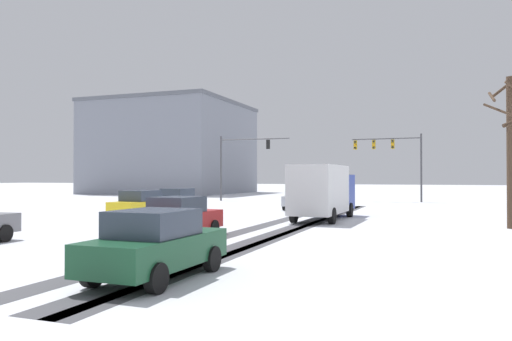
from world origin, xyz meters
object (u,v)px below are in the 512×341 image
object	(u,v)px
traffic_signal_far_right	(392,152)
car_yellow_cab_third	(141,204)
car_silver_lead	(299,198)
office_building_far_left_block	(173,148)
car_dark_green_sixth	(156,244)
car_red_fourth	(179,217)
bus_oncoming	(318,180)
car_white_second	(178,200)
bare_tree_sidewalk_mid	(510,147)
traffic_signal_far_left	(240,156)
box_truck_delivery	(324,190)

from	to	relation	value
traffic_signal_far_right	car_yellow_cab_third	xyz separation A→B (m)	(-11.66, -25.17, -3.99)
car_silver_lead	office_building_far_left_block	size ratio (longest dim) A/B	0.21
car_yellow_cab_third	car_dark_green_sixth	distance (m)	17.07
car_silver_lead	car_red_fourth	world-z (taller)	same
car_dark_green_sixth	bus_oncoming	xyz separation A→B (m)	(-8.45, 52.23, 1.18)
car_white_second	bare_tree_sidewalk_mid	bearing A→B (deg)	-10.45
traffic_signal_far_left	bus_oncoming	distance (m)	17.61
car_yellow_cab_third	office_building_far_left_block	size ratio (longest dim) A/B	0.21
office_building_far_left_block	car_white_second	bearing A→B (deg)	-59.35
car_red_fourth	bare_tree_sidewalk_mid	world-z (taller)	bare_tree_sidewalk_mid
car_white_second	car_yellow_cab_third	xyz separation A→B (m)	(0.43, -4.99, 0.00)
traffic_signal_far_right	box_truck_delivery	bearing A→B (deg)	-94.68
traffic_signal_far_left	car_yellow_cab_third	distance (m)	21.69
car_white_second	car_yellow_cab_third	size ratio (longest dim) A/B	0.99
office_building_far_left_block	box_truck_delivery	bearing A→B (deg)	-50.01
car_red_fourth	car_dark_green_sixth	bearing A→B (deg)	-64.54
car_silver_lead	car_white_second	xyz separation A→B (m)	(-6.73, -5.89, 0.00)
car_silver_lead	car_yellow_cab_third	distance (m)	12.57
traffic_signal_far_right	car_dark_green_sixth	xyz separation A→B (m)	(-1.94, -39.21, -3.99)
box_truck_delivery	office_building_far_left_block	bearing A→B (deg)	129.99
car_dark_green_sixth	car_red_fourth	bearing A→B (deg)	115.46
car_yellow_cab_third	car_dark_green_sixth	world-z (taller)	same
traffic_signal_far_right	car_white_second	xyz separation A→B (m)	(-12.09, -20.19, -3.99)
traffic_signal_far_left	car_yellow_cab_third	bearing A→B (deg)	-82.85
car_yellow_cab_third	car_dark_green_sixth	xyz separation A→B (m)	(9.72, -14.04, 0.00)
bus_oncoming	traffic_signal_far_right	bearing A→B (deg)	-51.41
bus_oncoming	box_truck_delivery	world-z (taller)	bus_oncoming
car_yellow_cab_third	car_red_fourth	world-z (taller)	same
bus_oncoming	car_yellow_cab_third	bearing A→B (deg)	-91.90
bus_oncoming	car_dark_green_sixth	bearing A→B (deg)	-80.81
car_white_second	traffic_signal_far_left	bearing A→B (deg)	97.82
car_silver_lead	car_yellow_cab_third	size ratio (longest dim) A/B	1.00
car_white_second	bare_tree_sidewalk_mid	xyz separation A→B (m)	(19.41, -3.58, 2.94)
car_yellow_cab_third	bus_oncoming	bearing A→B (deg)	88.10
car_silver_lead	car_red_fourth	bearing A→B (deg)	-89.61
traffic_signal_far_right	box_truck_delivery	xyz separation A→B (m)	(-1.81, -22.12, -3.17)
car_silver_lead	traffic_signal_far_right	bearing A→B (deg)	69.46
traffic_signal_far_left	car_white_second	distance (m)	16.79
traffic_signal_far_left	traffic_signal_far_right	bearing A→B (deg)	15.47
car_red_fourth	car_dark_green_sixth	distance (m)	7.66
car_yellow_cab_third	box_truck_delivery	xyz separation A→B (m)	(9.85, 3.05, 0.82)
traffic_signal_far_left	bare_tree_sidewalk_mid	world-z (taller)	bare_tree_sidewalk_mid
traffic_signal_far_right	office_building_far_left_block	xyz separation A→B (m)	(-32.91, 14.95, 1.82)
car_silver_lead	car_red_fourth	xyz separation A→B (m)	(0.12, -17.99, 0.00)
traffic_signal_far_right	car_silver_lead	bearing A→B (deg)	-110.54
car_yellow_cab_third	traffic_signal_far_left	bearing A→B (deg)	97.15
car_dark_green_sixth	office_building_far_left_block	size ratio (longest dim) A/B	0.21
car_dark_green_sixth	box_truck_delivery	xyz separation A→B (m)	(0.13, 17.09, 0.82)
car_dark_green_sixth	bare_tree_sidewalk_mid	bearing A→B (deg)	59.04
car_dark_green_sixth	traffic_signal_far_left	bearing A→B (deg)	109.35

